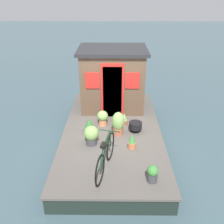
% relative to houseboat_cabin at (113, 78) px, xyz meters
% --- Properties ---
extents(ground_plane, '(60.00, 60.00, 0.00)m').
position_rel_houseboat_cabin_xyz_m(ground_plane, '(-1.70, 0.00, -1.56)').
color(ground_plane, '#384C54').
extents(houseboat_deck, '(5.63, 2.91, 0.51)m').
position_rel_houseboat_cabin_xyz_m(houseboat_deck, '(-1.70, 0.00, -1.30)').
color(houseboat_deck, '#4C4742').
rests_on(houseboat_deck, ground_plane).
extents(houseboat_cabin, '(1.80, 2.27, 2.08)m').
position_rel_houseboat_cabin_xyz_m(houseboat_cabin, '(0.00, 0.00, 0.00)').
color(houseboat_cabin, '#4C3828').
rests_on(houseboat_cabin, houseboat_deck).
extents(bicycle, '(1.62, 0.54, 0.84)m').
position_rel_houseboat_cabin_xyz_m(bicycle, '(-3.56, 0.13, -0.66)').
color(bicycle, black).
rests_on(bicycle, houseboat_deck).
extents(potted_plant_lavender, '(0.41, 0.41, 0.54)m').
position_rel_houseboat_cabin_xyz_m(potted_plant_lavender, '(-2.48, 0.55, -0.76)').
color(potted_plant_lavender, '#38383D').
rests_on(potted_plant_lavender, houseboat_deck).
extents(potted_plant_thyme, '(0.36, 0.36, 0.70)m').
position_rel_houseboat_cabin_xyz_m(potted_plant_thyme, '(-1.94, -0.18, -0.70)').
color(potted_plant_thyme, '#935138').
rests_on(potted_plant_thyme, houseboat_deck).
extents(potted_plant_succulent, '(0.21, 0.21, 0.40)m').
position_rel_houseboat_cabin_xyz_m(potted_plant_succulent, '(-1.37, -0.37, -0.86)').
color(potted_plant_succulent, '#935138').
rests_on(potted_plant_succulent, houseboat_deck).
extents(potted_plant_mint, '(0.22, 0.22, 0.42)m').
position_rel_houseboat_cabin_xyz_m(potted_plant_mint, '(-2.65, -0.54, -0.85)').
color(potted_plant_mint, '#B2603D').
rests_on(potted_plant_mint, houseboat_deck).
extents(potted_plant_ivy, '(0.32, 0.32, 0.46)m').
position_rel_houseboat_cabin_xyz_m(potted_plant_ivy, '(-1.86, 0.67, -0.83)').
color(potted_plant_ivy, slate).
rests_on(potted_plant_ivy, houseboat_deck).
extents(potted_plant_basil, '(0.34, 0.34, 0.48)m').
position_rel_houseboat_cabin_xyz_m(potted_plant_basil, '(-1.40, 0.29, -0.78)').
color(potted_plant_basil, '#C6754C').
rests_on(potted_plant_basil, houseboat_deck).
extents(potted_plant_fern, '(0.25, 0.25, 0.41)m').
position_rel_houseboat_cabin_xyz_m(potted_plant_fern, '(-3.96, -0.91, -0.84)').
color(potted_plant_fern, '#38383D').
rests_on(potted_plant_fern, houseboat_deck).
extents(charcoal_grill, '(0.39, 0.39, 0.30)m').
position_rel_houseboat_cabin_xyz_m(charcoal_grill, '(-1.78, -0.69, -0.86)').
color(charcoal_grill, black).
rests_on(charcoal_grill, houseboat_deck).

